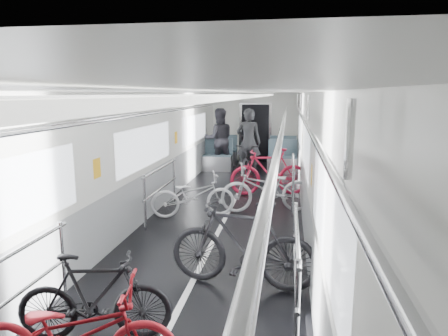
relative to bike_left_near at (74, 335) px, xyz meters
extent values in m
cube|color=black|center=(0.51, 4.43, -0.45)|extent=(3.00, 14.00, 0.01)
cube|color=white|center=(0.51, 4.43, 1.95)|extent=(3.00, 14.00, 0.02)
cube|color=silver|center=(-0.99, 4.43, 0.75)|extent=(0.02, 14.00, 2.40)
cube|color=silver|center=(2.01, 4.43, 0.75)|extent=(0.02, 14.00, 2.40)
cube|color=silver|center=(0.51, 11.43, 0.75)|extent=(3.00, 0.02, 2.40)
cube|color=white|center=(0.51, 4.43, -0.44)|extent=(0.08, 13.80, 0.01)
cube|color=gray|center=(-0.96, 4.43, 0.00)|extent=(0.01, 13.90, 0.90)
cube|color=gray|center=(1.98, 4.43, 0.00)|extent=(0.01, 13.90, 0.90)
cube|color=white|center=(-0.96, 4.43, 0.95)|extent=(0.01, 10.80, 0.75)
cube|color=white|center=(1.98, 4.43, 0.95)|extent=(0.01, 10.80, 0.75)
cube|color=white|center=(-0.04, 4.43, 1.89)|extent=(0.14, 13.40, 0.05)
cube|color=white|center=(1.06, 4.43, 1.89)|extent=(0.14, 13.40, 0.05)
cube|color=black|center=(0.51, 11.37, 0.55)|extent=(0.95, 0.10, 2.00)
imported|color=#A4141D|center=(0.00, 0.00, 0.00)|extent=(1.79, 0.90, 0.90)
imported|color=black|center=(-0.12, 0.60, 0.00)|extent=(1.54, 0.71, 0.89)
imported|color=silver|center=(-0.13, 4.65, -0.02)|extent=(1.73, 1.09, 0.86)
imported|color=black|center=(1.15, 1.93, 0.11)|extent=(1.91, 0.73, 1.12)
imported|color=#B1B1B6|center=(1.28, 5.18, 0.05)|extent=(1.99, 1.12, 0.99)
imported|color=#B61633|center=(1.26, 6.58, 0.11)|extent=(1.93, 0.92, 1.12)
imported|color=black|center=(0.61, 8.69, 0.03)|extent=(0.86, 1.91, 0.97)
imported|color=black|center=(0.54, 8.79, 0.53)|extent=(0.73, 0.49, 1.97)
imported|color=#27262C|center=(-0.49, 9.65, 0.52)|extent=(1.12, 0.98, 1.93)
camera|label=1|loc=(1.67, -2.70, 1.93)|focal=32.00mm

